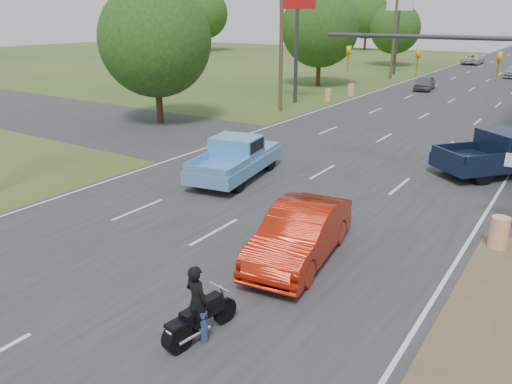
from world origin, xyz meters
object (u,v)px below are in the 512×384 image
Objects in this scene: red_convertible at (300,234)px; blue_pickup at (237,157)px; navy_pickup at (505,153)px; motorcycle at (196,322)px; distant_car_grey at (425,83)px; rider at (197,305)px; distant_car_white at (473,59)px.

blue_pickup is (-6.14, 5.41, 0.11)m from red_convertible.
motorcycle is at bearing -62.98° from navy_pickup.
blue_pickup is 31.63m from distant_car_grey.
rider reaches higher than distant_car_white.
distant_car_white reaches higher than motorcycle.
motorcycle is 11.78m from blue_pickup.
rider is at bearing -62.99° from navy_pickup.
red_convertible reaches higher than distant_car_grey.
motorcycle is 42.25m from distant_car_grey.
distant_car_white is (-8.59, 71.34, -0.15)m from rider.
rider is 0.29× the size of blue_pickup.
distant_car_white is at bearing 141.64° from navy_pickup.
red_convertible is 37.68m from distant_car_grey.
distant_car_white reaches higher than distant_car_grey.
navy_pickup is 1.55× the size of distant_car_grey.
rider is 0.28× the size of navy_pickup.
motorcycle is at bearing 98.25° from distant_car_white.
rider is at bearing 98.26° from distant_car_white.
navy_pickup reaches higher than rider.
red_convertible is 2.43× the size of motorcycle.
navy_pickup is (3.61, 17.02, 0.14)m from rider.
motorcycle is 0.41× the size of distant_car_white.
motorcycle is at bearing -98.62° from red_convertible.
distant_car_white is (-2.46, 61.33, -0.23)m from blue_pickup.
red_convertible is at bearing -81.00° from rider.
rider is at bearing 90.00° from motorcycle.
blue_pickup is at bearing -49.32° from rider.
navy_pickup is 1.20× the size of distant_car_white.
navy_pickup is (3.62, 17.06, 0.54)m from motorcycle.
rider is 17.40m from navy_pickup.
red_convertible is 0.86× the size of blue_pickup.
red_convertible is 1.27× the size of distant_car_grey.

